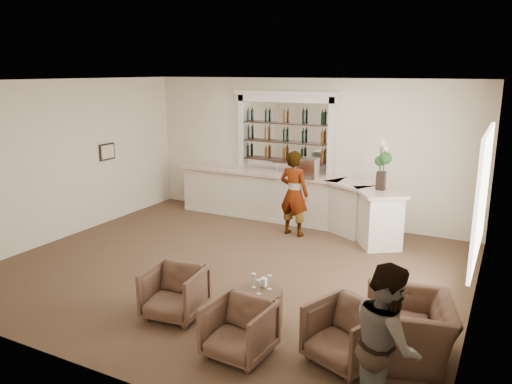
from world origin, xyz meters
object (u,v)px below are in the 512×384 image
armchair_far (409,328)px  armchair_right (345,334)px  bar_counter (290,199)px  armchair_center (239,329)px  armchair_left (175,292)px  espresso_machine (307,168)px  sommelier (294,193)px  guest (387,344)px  flower_vase (382,162)px  cocktail_table (260,307)px

armchair_far → armchair_right: bearing=-67.9°
bar_counter → armchair_center: size_ratio=7.36×
armchair_left → armchair_far: (3.19, 0.49, 0.01)m
armchair_center → espresso_machine: 5.56m
bar_counter → armchair_far: 5.71m
bar_counter → armchair_far: bearing=-51.3°
sommelier → guest: sommelier is taller
armchair_far → espresso_machine: espresso_machine is taller
guest → armchair_far: guest is taller
armchair_left → flower_vase: bearing=60.3°
guest → armchair_right: 1.13m
sommelier → armchair_far: bearing=138.0°
cocktail_table → armchair_center: bearing=-80.6°
bar_counter → armchair_far: bar_counter is taller
armchair_far → flower_vase: size_ratio=1.19×
guest → espresso_machine: (-3.13, 5.64, 0.52)m
bar_counter → guest: guest is taller
cocktail_table → armchair_far: armchair_far is taller
bar_counter → flower_vase: 2.51m
armchair_center → armchair_right: armchair_right is taller
espresso_machine → flower_vase: flower_vase is taller
espresso_machine → flower_vase: 1.83m
guest → armchair_far: 1.36m
sommelier → espresso_machine: bearing=-83.0°
bar_counter → guest: bearing=-58.2°
armchair_far → armchair_center: bearing=-77.7°
armchair_left → espresso_machine: espresso_machine is taller
armchair_far → guest: bearing=-14.9°
cocktail_table → flower_vase: flower_vase is taller
guest → flower_vase: bearing=-10.9°
cocktail_table → armchair_far: bearing=3.0°
sommelier → armchair_left: bearing=97.0°
sommelier → armchair_far: sommelier is taller
guest → flower_vase: 5.49m
armchair_left → sommelier: bearing=81.8°
cocktail_table → sommelier: (-1.14, 3.80, 0.67)m
flower_vase → espresso_machine: bearing=167.1°
armchair_far → flower_vase: bearing=-175.7°
armchair_center → armchair_left: bearing=163.7°
sommelier → armchair_left: 4.22m
sommelier → armchair_right: (2.49, -4.19, -0.54)m
armchair_center → flower_vase: size_ratio=0.79×
guest → armchair_right: bearing=13.8°
guest → armchair_far: size_ratio=1.44×
espresso_machine → armchair_right: bearing=-67.6°
cocktail_table → guest: size_ratio=0.38×
armchair_right → bar_counter: bearing=141.1°
bar_counter → guest: size_ratio=3.40×
armchair_right → armchair_far: armchair_far is taller
armchair_center → espresso_machine: size_ratio=1.58×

